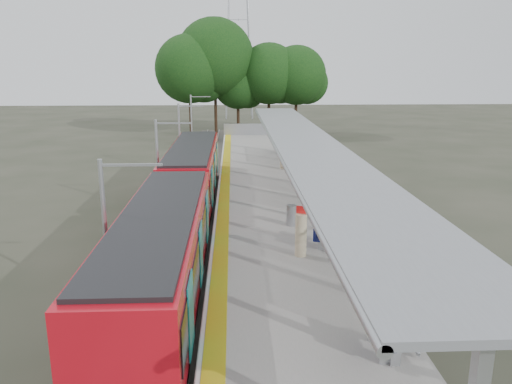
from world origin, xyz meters
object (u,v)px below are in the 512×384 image
train (182,201)px  litter_bin (291,215)px  info_pillar_near (301,234)px  info_pillar_far (283,158)px  bench_near (378,335)px  bench_mid (318,234)px  bench_far (288,147)px

train → litter_bin: size_ratio=28.25×
info_pillar_near → info_pillar_far: size_ratio=1.17×
info_pillar_far → litter_bin: bearing=-81.8°
train → litter_bin: (5.19, -0.74, -0.56)m
info_pillar_far → litter_bin: size_ratio=1.79×
bench_near → bench_mid: bench_mid is taller
train → bench_mid: 6.97m
bench_far → info_pillar_near: size_ratio=0.87×
bench_near → info_pillar_near: (-1.11, 6.92, 0.40)m
bench_far → bench_near: bearing=-111.2°
train → info_pillar_near: bearing=-42.0°
bench_near → info_pillar_near: 7.02m
info_pillar_near → bench_far: bearing=106.2°
bench_mid → info_pillar_near: bearing=-112.0°
bench_mid → litter_bin: 2.88m
bench_near → bench_mid: bearing=90.3°
bench_far → info_pillar_near: 23.12m
train → bench_near: (6.22, -11.53, -0.57)m
info_pillar_near → litter_bin: 3.89m
train → bench_mid: bearing=-30.3°
train → bench_far: train is taller
bench_far → bench_mid: bearing=-112.4°
info_pillar_near → info_pillar_far: info_pillar_near is taller
info_pillar_near → info_pillar_far: bearing=108.0°
bench_near → info_pillar_near: bearing=97.8°
litter_bin → info_pillar_far: bearing=86.2°
train → bench_mid: train is taller
bench_near → info_pillar_far: bearing=89.1°
bench_mid → info_pillar_near: (-0.89, -1.11, 0.39)m
litter_bin → bench_far: bearing=84.3°
info_pillar_far → litter_bin: info_pillar_far is taller
bench_far → train: bearing=-130.6°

